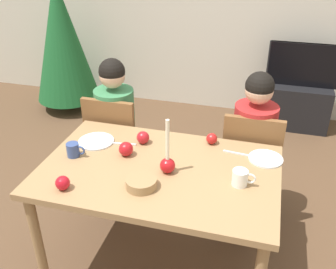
{
  "coord_description": "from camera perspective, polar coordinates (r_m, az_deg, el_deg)",
  "views": [
    {
      "loc": [
        0.55,
        -1.78,
        2.02
      ],
      "look_at": [
        0.0,
        0.2,
        0.87
      ],
      "focal_mm": 40.73,
      "sensor_mm": 36.0,
      "label": 1
    }
  ],
  "objects": [
    {
      "name": "person_left_child",
      "position": [
        3.03,
        -7.72,
        0.29
      ],
      "size": [
        0.3,
        0.3,
        1.17
      ],
      "color": "#33384C",
      "rests_on": "ground"
    },
    {
      "name": "apple_near_candle",
      "position": [
        2.37,
        -6.31,
        -2.17
      ],
      "size": [
        0.09,
        0.09,
        0.09
      ],
      "primitive_type": "sphere",
      "color": "#AE151B",
      "rests_on": "dining_table"
    },
    {
      "name": "chair_right",
      "position": [
        2.83,
        12.22,
        -3.79
      ],
      "size": [
        0.4,
        0.4,
        0.9
      ],
      "color": "brown",
      "rests_on": "ground"
    },
    {
      "name": "tv_stand",
      "position": [
        4.47,
        18.94,
        4.08
      ],
      "size": [
        0.64,
        0.4,
        0.48
      ],
      "primitive_type": "cube",
      "color": "black",
      "rests_on": "ground"
    },
    {
      "name": "fork_left",
      "position": [
        2.5,
        -6.81,
        -1.39
      ],
      "size": [
        0.18,
        0.04,
        0.01
      ],
      "primitive_type": "cube",
      "rotation": [
        0.0,
        0.0,
        0.15
      ],
      "color": "silver",
      "rests_on": "dining_table"
    },
    {
      "name": "mug_left",
      "position": [
        2.42,
        -13.96,
        -2.24
      ],
      "size": [
        0.12,
        0.08,
        0.09
      ],
      "color": "#33477F",
      "rests_on": "dining_table"
    },
    {
      "name": "apple_by_left_plate",
      "position": [
        2.49,
        -3.76,
        -0.45
      ],
      "size": [
        0.08,
        0.08,
        0.08
      ],
      "primitive_type": "sphere",
      "color": "#AE1920",
      "rests_on": "dining_table"
    },
    {
      "name": "apple_far_edge",
      "position": [
        2.5,
        6.56,
        -0.62
      ],
      "size": [
        0.07,
        0.07,
        0.07
      ],
      "primitive_type": "sphere",
      "color": "red",
      "rests_on": "dining_table"
    },
    {
      "name": "tv",
      "position": [
        4.31,
        19.94,
        9.74
      ],
      "size": [
        0.79,
        0.05,
        0.46
      ],
      "color": "black",
      "rests_on": "tv_stand"
    },
    {
      "name": "plate_left",
      "position": [
        2.56,
        -10.71,
        -1.0
      ],
      "size": [
        0.23,
        0.23,
        0.01
      ],
      "primitive_type": "cylinder",
      "color": "silver",
      "rests_on": "dining_table"
    },
    {
      "name": "plate_right",
      "position": [
        2.41,
        14.41,
        -3.53
      ],
      "size": [
        0.21,
        0.21,
        0.01
      ],
      "primitive_type": "cylinder",
      "color": "silver",
      "rests_on": "dining_table"
    },
    {
      "name": "candle_centerpiece",
      "position": [
        2.19,
        -0.07,
        -4.13
      ],
      "size": [
        0.09,
        0.09,
        0.34
      ],
      "color": "red",
      "rests_on": "dining_table"
    },
    {
      "name": "ground_plane",
      "position": [
        2.75,
        -1.17,
        -18.08
      ],
      "size": [
        7.68,
        7.68,
        0.0
      ],
      "primitive_type": "plane",
      "color": "brown"
    },
    {
      "name": "christmas_tree",
      "position": [
        4.65,
        -15.58,
        13.48
      ],
      "size": [
        0.74,
        0.74,
        1.62
      ],
      "color": "brown",
      "rests_on": "ground"
    },
    {
      "name": "dining_table",
      "position": [
        2.3,
        -1.33,
        -6.76
      ],
      "size": [
        1.4,
        0.9,
        0.75
      ],
      "color": "#99754C",
      "rests_on": "ground"
    },
    {
      "name": "fork_right",
      "position": [
        2.43,
        10.33,
        -2.8
      ],
      "size": [
        0.18,
        0.03,
        0.01
      ],
      "primitive_type": "cube",
      "rotation": [
        0.0,
        0.0,
        -0.11
      ],
      "color": "silver",
      "rests_on": "dining_table"
    },
    {
      "name": "bowl_walnuts",
      "position": [
        2.1,
        -4.02,
        -7.23
      ],
      "size": [
        0.17,
        0.17,
        0.05
      ],
      "primitive_type": "cylinder",
      "color": "#99754C",
      "rests_on": "dining_table"
    },
    {
      "name": "apple_by_right_mug",
      "position": [
        2.15,
        -15.49,
        -7.0
      ],
      "size": [
        0.08,
        0.08,
        0.08
      ],
      "primitive_type": "sphere",
      "color": "#B6111D",
      "rests_on": "dining_table"
    },
    {
      "name": "mug_right",
      "position": [
        2.13,
        10.8,
        -6.39
      ],
      "size": [
        0.13,
        0.09,
        0.09
      ],
      "color": "white",
      "rests_on": "dining_table"
    },
    {
      "name": "chair_left",
      "position": [
        3.03,
        -7.88,
        -0.95
      ],
      "size": [
        0.4,
        0.4,
        0.9
      ],
      "color": "brown",
      "rests_on": "ground"
    },
    {
      "name": "person_right_child",
      "position": [
        2.82,
        12.4,
        -2.46
      ],
      "size": [
        0.3,
        0.3,
        1.17
      ],
      "color": "#33384C",
      "rests_on": "ground"
    }
  ]
}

